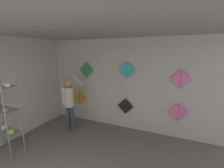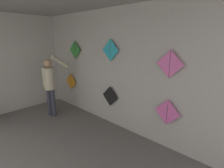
{
  "view_description": "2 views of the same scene",
  "coord_description": "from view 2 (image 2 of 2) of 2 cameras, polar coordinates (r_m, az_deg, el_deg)",
  "views": [
    {
      "loc": [
        1.46,
        -0.29,
        2.34
      ],
      "look_at": [
        -0.26,
        3.7,
        1.46
      ],
      "focal_mm": 24.0,
      "sensor_mm": 36.0,
      "label": 1
    },
    {
      "loc": [
        2.96,
        1.01,
        2.15
      ],
      "look_at": [
        0.39,
        3.7,
        1.15
      ],
      "focal_mm": 28.0,
      "sensor_mm": 36.0,
      "label": 2
    }
  ],
  "objects": [
    {
      "name": "kite_2",
      "position": [
        3.51,
        17.58,
        -8.82
      ],
      "size": [
        0.51,
        0.01,
        0.51
      ],
      "color": "pink"
    },
    {
      "name": "shopkeeper",
      "position": [
        5.01,
        -19.62,
        0.41
      ],
      "size": [
        0.41,
        0.65,
        1.71
      ],
      "rotation": [
        0.0,
        0.0,
        0.35
      ],
      "color": "#383842",
      "rests_on": "ground"
    },
    {
      "name": "back_panel",
      "position": [
        4.3,
        -0.74,
        4.95
      ],
      "size": [
        5.9,
        0.06,
        2.8
      ],
      "primitive_type": "cube",
      "color": "#BCB7AD",
      "rests_on": "ground"
    },
    {
      "name": "kite_0",
      "position": [
        5.58,
        -13.24,
        0.8
      ],
      "size": [
        0.51,
        0.01,
        0.51
      ],
      "color": "orange"
    },
    {
      "name": "kite_5",
      "position": [
        3.28,
        18.36,
        6.16
      ],
      "size": [
        0.51,
        0.01,
        0.51
      ],
      "color": "pink"
    },
    {
      "name": "kite_4",
      "position": [
        4.1,
        -0.58,
        10.97
      ],
      "size": [
        0.51,
        0.01,
        0.51
      ],
      "color": "#28B2C6"
    },
    {
      "name": "kite_3",
      "position": [
        5.18,
        -12.02,
        10.85
      ],
      "size": [
        0.51,
        0.01,
        0.51
      ],
      "color": "#338C38"
    },
    {
      "name": "kite_1",
      "position": [
        4.34,
        -0.66,
        -4.0
      ],
      "size": [
        0.51,
        0.01,
        0.51
      ],
      "color": "black"
    }
  ]
}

